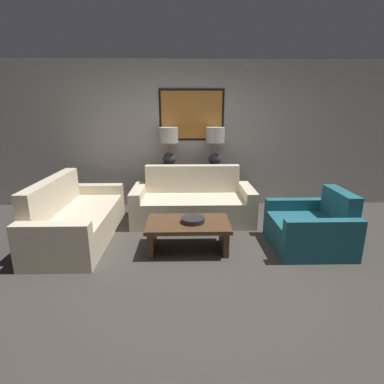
{
  "coord_description": "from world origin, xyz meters",
  "views": [
    {
      "loc": [
        -0.12,
        -3.2,
        1.82
      ],
      "look_at": [
        -0.03,
        0.97,
        0.65
      ],
      "focal_mm": 28.0,
      "sensor_mm": 36.0,
      "label": 1
    }
  ],
  "objects_px": {
    "console_table": "(192,187)",
    "decorative_bowl": "(193,220)",
    "armchair_near_back_wall": "(311,228)",
    "table_lamp_left": "(169,143)",
    "couch_by_back_wall": "(193,204)",
    "table_lamp_right": "(215,143)",
    "coffee_table": "(188,229)",
    "couch_by_side": "(76,219)"
  },
  "relations": [
    {
      "from": "couch_by_side",
      "to": "armchair_near_back_wall",
      "type": "height_order",
      "value": "couch_by_side"
    },
    {
      "from": "console_table",
      "to": "couch_by_back_wall",
      "type": "bearing_deg",
      "value": -90.0
    },
    {
      "from": "console_table",
      "to": "armchair_near_back_wall",
      "type": "height_order",
      "value": "armchair_near_back_wall"
    },
    {
      "from": "coffee_table",
      "to": "console_table",
      "type": "bearing_deg",
      "value": 87.05
    },
    {
      "from": "couch_by_back_wall",
      "to": "coffee_table",
      "type": "distance_m",
      "value": 1.1
    },
    {
      "from": "couch_by_back_wall",
      "to": "decorative_bowl",
      "type": "relative_size",
      "value": 6.39
    },
    {
      "from": "couch_by_side",
      "to": "decorative_bowl",
      "type": "height_order",
      "value": "couch_by_side"
    },
    {
      "from": "couch_by_side",
      "to": "couch_by_back_wall",
      "type": "bearing_deg",
      "value": 22.39
    },
    {
      "from": "table_lamp_left",
      "to": "decorative_bowl",
      "type": "distance_m",
      "value": 1.98
    },
    {
      "from": "table_lamp_right",
      "to": "couch_by_side",
      "type": "relative_size",
      "value": 0.36
    },
    {
      "from": "table_lamp_left",
      "to": "table_lamp_right",
      "type": "distance_m",
      "value": 0.83
    },
    {
      "from": "couch_by_side",
      "to": "coffee_table",
      "type": "bearing_deg",
      "value": -13.96
    },
    {
      "from": "console_table",
      "to": "decorative_bowl",
      "type": "relative_size",
      "value": 4.46
    },
    {
      "from": "table_lamp_right",
      "to": "coffee_table",
      "type": "relative_size",
      "value": 0.66
    },
    {
      "from": "table_lamp_left",
      "to": "couch_by_side",
      "type": "xyz_separation_m",
      "value": [
        -1.27,
        -1.36,
        -0.93
      ]
    },
    {
      "from": "couch_by_side",
      "to": "coffee_table",
      "type": "xyz_separation_m",
      "value": [
        1.6,
        -0.4,
        -0.01
      ]
    },
    {
      "from": "couch_by_side",
      "to": "armchair_near_back_wall",
      "type": "relative_size",
      "value": 1.98
    },
    {
      "from": "couch_by_side",
      "to": "decorative_bowl",
      "type": "distance_m",
      "value": 1.71
    },
    {
      "from": "couch_by_back_wall",
      "to": "coffee_table",
      "type": "relative_size",
      "value": 1.82
    },
    {
      "from": "table_lamp_right",
      "to": "coffee_table",
      "type": "height_order",
      "value": "table_lamp_right"
    },
    {
      "from": "console_table",
      "to": "decorative_bowl",
      "type": "distance_m",
      "value": 1.77
    },
    {
      "from": "table_lamp_left",
      "to": "coffee_table",
      "type": "xyz_separation_m",
      "value": [
        0.32,
        -1.76,
        -0.94
      ]
    },
    {
      "from": "coffee_table",
      "to": "decorative_bowl",
      "type": "relative_size",
      "value": 3.52
    },
    {
      "from": "table_lamp_left",
      "to": "armchair_near_back_wall",
      "type": "bearing_deg",
      "value": -40.82
    },
    {
      "from": "table_lamp_left",
      "to": "table_lamp_right",
      "type": "height_order",
      "value": "same"
    },
    {
      "from": "couch_by_back_wall",
      "to": "armchair_near_back_wall",
      "type": "distance_m",
      "value": 1.88
    },
    {
      "from": "console_table",
      "to": "couch_by_back_wall",
      "type": "distance_m",
      "value": 0.68
    },
    {
      "from": "table_lamp_left",
      "to": "decorative_bowl",
      "type": "relative_size",
      "value": 2.32
    },
    {
      "from": "table_lamp_left",
      "to": "coffee_table",
      "type": "height_order",
      "value": "table_lamp_left"
    },
    {
      "from": "armchair_near_back_wall",
      "to": "table_lamp_left",
      "type": "bearing_deg",
      "value": 139.18
    },
    {
      "from": "table_lamp_left",
      "to": "table_lamp_right",
      "type": "bearing_deg",
      "value": 0.0
    },
    {
      "from": "decorative_bowl",
      "to": "armchair_near_back_wall",
      "type": "xyz_separation_m",
      "value": [
        1.59,
        0.06,
        -0.16
      ]
    },
    {
      "from": "console_table",
      "to": "couch_by_side",
      "type": "relative_size",
      "value": 0.7
    },
    {
      "from": "table_lamp_right",
      "to": "couch_by_back_wall",
      "type": "distance_m",
      "value": 1.22
    },
    {
      "from": "console_table",
      "to": "couch_by_back_wall",
      "type": "height_order",
      "value": "couch_by_back_wall"
    },
    {
      "from": "couch_by_back_wall",
      "to": "couch_by_side",
      "type": "height_order",
      "value": "same"
    },
    {
      "from": "table_lamp_left",
      "to": "armchair_near_back_wall",
      "type": "xyz_separation_m",
      "value": [
        1.98,
        -1.71,
        -0.96
      ]
    },
    {
      "from": "table_lamp_left",
      "to": "armchair_near_back_wall",
      "type": "distance_m",
      "value": 2.79
    },
    {
      "from": "table_lamp_right",
      "to": "couch_by_side",
      "type": "distance_m",
      "value": 2.67
    },
    {
      "from": "coffee_table",
      "to": "decorative_bowl",
      "type": "distance_m",
      "value": 0.15
    },
    {
      "from": "couch_by_back_wall",
      "to": "console_table",
      "type": "bearing_deg",
      "value": 90.0
    },
    {
      "from": "console_table",
      "to": "table_lamp_right",
      "type": "bearing_deg",
      "value": 0.0
    }
  ]
}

